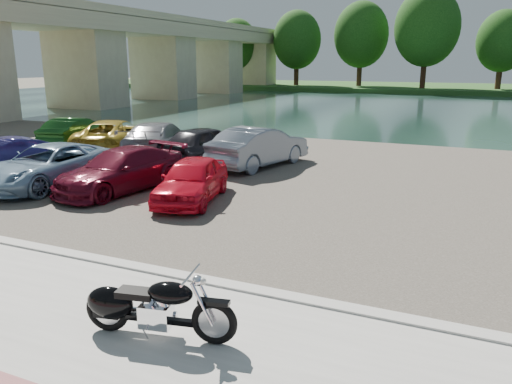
% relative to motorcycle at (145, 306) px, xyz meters
% --- Properties ---
extents(ground, '(200.00, 200.00, 0.00)m').
position_rel_motorcycle_xyz_m(ground, '(0.13, -0.01, -0.56)').
color(ground, '#595447').
rests_on(ground, ground).
extents(promenade, '(60.00, 6.00, 0.10)m').
position_rel_motorcycle_xyz_m(promenade, '(0.13, -1.01, -0.51)').
color(promenade, '#A7A49D').
rests_on(promenade, ground).
extents(kerb, '(60.00, 0.30, 0.14)m').
position_rel_motorcycle_xyz_m(kerb, '(0.13, 1.99, -0.49)').
color(kerb, '#A7A49D').
rests_on(kerb, ground).
extents(parking_lot, '(60.00, 18.00, 0.04)m').
position_rel_motorcycle_xyz_m(parking_lot, '(0.13, 10.99, -0.54)').
color(parking_lot, '#413E35').
rests_on(parking_lot, ground).
extents(river, '(120.00, 40.00, 0.00)m').
position_rel_motorcycle_xyz_m(river, '(0.13, 39.99, -0.56)').
color(river, '#1B322E').
rests_on(river, ground).
extents(far_bank, '(120.00, 24.00, 0.60)m').
position_rel_motorcycle_xyz_m(far_bank, '(0.13, 71.99, -0.26)').
color(far_bank, '#1E4217').
rests_on(far_bank, ground).
extents(bridge, '(7.00, 56.00, 8.55)m').
position_rel_motorcycle_xyz_m(bridge, '(-27.87, 41.01, 4.96)').
color(bridge, tan).
rests_on(bridge, ground).
extents(far_trees, '(70.25, 10.68, 12.52)m').
position_rel_motorcycle_xyz_m(far_trees, '(4.49, 65.78, 6.93)').
color(far_trees, '#392015').
rests_on(far_trees, far_bank).
extents(motorcycle, '(2.31, 0.85, 1.05)m').
position_rel_motorcycle_xyz_m(motorcycle, '(0.00, 0.00, 0.00)').
color(motorcycle, black).
rests_on(motorcycle, promenade).
extents(car_1, '(2.55, 4.27, 1.33)m').
position_rel_motorcycle_xyz_m(car_1, '(-10.97, 6.84, 0.14)').
color(car_1, '#191645').
rests_on(car_1, parking_lot).
extents(car_2, '(2.33, 4.90, 1.35)m').
position_rel_motorcycle_xyz_m(car_2, '(-8.51, 6.49, 0.15)').
color(car_2, '#7B99B3').
rests_on(car_2, parking_lot).
extents(car_3, '(2.64, 4.82, 1.32)m').
position_rel_motorcycle_xyz_m(car_3, '(-5.94, 6.94, 0.14)').
color(car_3, '#5C0D20').
rests_on(car_3, parking_lot).
extents(car_4, '(2.32, 3.98, 1.27)m').
position_rel_motorcycle_xyz_m(car_4, '(-3.28, 6.79, 0.11)').
color(car_4, red).
rests_on(car_4, parking_lot).
extents(car_5, '(2.25, 4.39, 1.38)m').
position_rel_motorcycle_xyz_m(car_5, '(-13.47, 12.97, 0.17)').
color(car_5, '#0F3A11').
rests_on(car_5, parking_lot).
extents(car_6, '(4.09, 5.69, 1.44)m').
position_rel_motorcycle_xyz_m(car_6, '(-10.86, 12.59, 0.20)').
color(car_6, '#B19328').
rests_on(car_6, parking_lot).
extents(car_7, '(3.60, 5.58, 1.50)m').
position_rel_motorcycle_xyz_m(car_7, '(-8.23, 12.28, 0.23)').
color(car_7, gray).
rests_on(car_7, parking_lot).
extents(car_8, '(2.41, 4.57, 1.48)m').
position_rel_motorcycle_xyz_m(car_8, '(-5.82, 12.08, 0.22)').
color(car_8, black).
rests_on(car_8, parking_lot).
extents(car_9, '(2.67, 4.91, 1.54)m').
position_rel_motorcycle_xyz_m(car_9, '(-3.48, 12.17, 0.25)').
color(car_9, slate).
rests_on(car_9, parking_lot).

